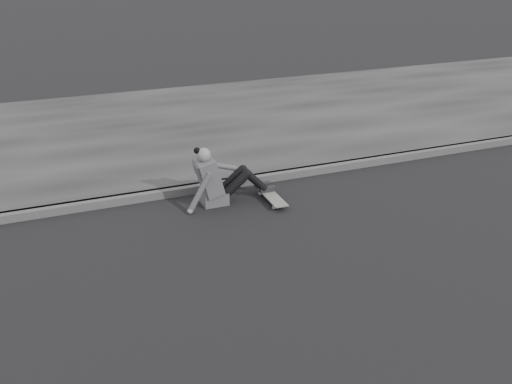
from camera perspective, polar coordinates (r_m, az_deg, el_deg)
ground at (r=7.94m, az=20.39°, el=-3.93°), size 80.00×80.00×0.00m
curb at (r=9.77m, az=10.72°, el=2.91°), size 24.00×0.16×0.12m
sidewalk at (r=12.28m, az=3.35°, el=7.73°), size 24.00×6.00×0.12m
skateboard at (r=8.31m, az=1.57°, el=-0.47°), size 0.20×0.78×0.09m
seated_woman at (r=8.17m, az=-3.83°, el=1.26°), size 1.38×0.46×0.88m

